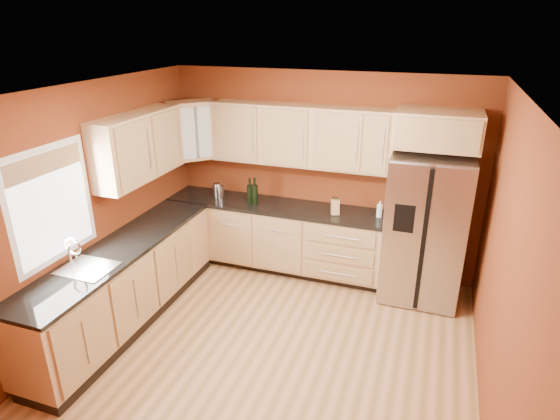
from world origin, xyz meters
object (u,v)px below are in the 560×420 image
knife_block (335,207)px  wine_bottle_a (255,191)px  canister_left (220,192)px  soap_dispenser (380,209)px  refrigerator (425,228)px

knife_block → wine_bottle_a: bearing=160.5°
canister_left → knife_block: (1.60, -0.06, 0.01)m
canister_left → soap_dispenser: size_ratio=0.86×
wine_bottle_a → knife_block: 1.06m
canister_left → wine_bottle_a: bearing=-8.5°
soap_dispenser → knife_block: bearing=-169.8°
wine_bottle_a → refrigerator: bearing=0.3°
refrigerator → knife_block: size_ratio=9.19×
wine_bottle_a → knife_block: wine_bottle_a is taller
knife_block → soap_dispenser: size_ratio=0.96×
refrigerator → knife_block: refrigerator is taller
canister_left → knife_block: 1.60m
refrigerator → knife_block: (-1.08, 0.01, 0.13)m
refrigerator → wine_bottle_a: (-2.14, -0.01, 0.21)m
canister_left → soap_dispenser: soap_dispenser is taller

